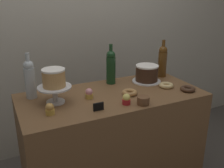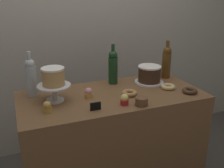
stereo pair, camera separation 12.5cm
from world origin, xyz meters
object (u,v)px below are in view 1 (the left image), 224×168
Objects in this scene: wine_bottle_clear at (30,78)px; donut_glazed at (166,85)px; donut_maple at (130,93)px; price_sign_chalkboard at (98,107)px; wine_bottle_amber at (162,61)px; cupcake_lemon at (126,99)px; white_layer_cake at (54,78)px; wine_bottle_green at (111,66)px; cupcake_strawberry at (89,94)px; cake_stand_pedestal at (55,92)px; chocolate_round_cake at (147,73)px; cookie_stack at (143,100)px; donut_chocolate at (188,89)px; cupcake_caramel at (50,109)px.

donut_glazed is (0.99, -0.24, -0.13)m from wine_bottle_clear.
donut_maple is 1.60× the size of price_sign_chalkboard.
wine_bottle_amber is 0.88m from price_sign_chalkboard.
donut_maple is at bearing 53.38° from cupcake_lemon.
cupcake_lemon is at bearing -161.33° from donut_glazed.
wine_bottle_green is (0.51, 0.19, -0.03)m from white_layer_cake.
white_layer_cake is at bearing 151.66° from cupcake_lemon.
donut_glazed is at bearing -5.07° from cupcake_strawberry.
cake_stand_pedestal is 1.47× the size of white_layer_cake.
chocolate_round_cake is 0.47m from cookie_stack.
donut_chocolate is at bearing 1.51° from cupcake_lemon.
wine_bottle_clear is 0.72m from donut_maple.
wine_bottle_amber is 4.38× the size of cupcake_lemon.
white_layer_cake is 0.50m from cupcake_lemon.
wine_bottle_amber is at bearing -3.53° from wine_bottle_green.
chocolate_round_cake is 2.24× the size of cookie_stack.
cupcake_caramel is at bearing -175.15° from donut_glazed.
donut_chocolate is at bearing -94.50° from wine_bottle_amber.
wine_bottle_green is 4.38× the size of cupcake_strawberry.
donut_glazed is (0.63, -0.06, -0.02)m from cupcake_strawberry.
wine_bottle_clear reaches higher than donut_glazed.
wine_bottle_clear is 2.91× the size of donut_maple.
cupcake_caramel is 0.66× the size of donut_maple.
donut_maple is (0.60, 0.07, -0.02)m from cupcake_caramel.
cupcake_strawberry is (-0.28, -0.22, -0.11)m from wine_bottle_green.
donut_maple is (-0.47, -0.26, -0.13)m from wine_bottle_amber.
wine_bottle_amber is 4.65× the size of price_sign_chalkboard.
cake_stand_pedestal reaches higher than donut_chocolate.
wine_bottle_clear is 1.12m from wine_bottle_amber.
donut_maple is at bearing -21.02° from wine_bottle_clear.
white_layer_cake is 2.21× the size of price_sign_chalkboard.
donut_chocolate is at bearing -15.73° from donut_maple.
donut_glazed is (0.86, -0.08, -0.06)m from cake_stand_pedestal.
wine_bottle_green is at bearing 176.47° from wine_bottle_amber.
wine_bottle_green reaches higher than cake_stand_pedestal.
wine_bottle_amber is (1.12, 0.00, 0.00)m from wine_bottle_clear.
chocolate_round_cake is at bearing 30.35° from price_sign_chalkboard.
cupcake_strawberry is 0.28m from cupcake_lemon.
cupcake_caramel is 0.66× the size of donut_glazed.
wine_bottle_green and wine_bottle_amber have the same top height.
cake_stand_pedestal reaches higher than cupcake_strawberry.
cake_stand_pedestal is 2.03× the size of donut_chocolate.
wine_bottle_amber is 4.38× the size of cupcake_caramel.
price_sign_chalkboard is (-0.31, -0.15, 0.01)m from donut_maple.
wine_bottle_amber reaches higher than cookie_stack.
donut_chocolate is 0.45m from donut_maple.
wine_bottle_green reaches higher than donut_maple.
donut_glazed and donut_chocolate have the same top height.
price_sign_chalkboard is at bearing -177.58° from cupcake_lemon.
wine_bottle_clear reaches higher than cake_stand_pedestal.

